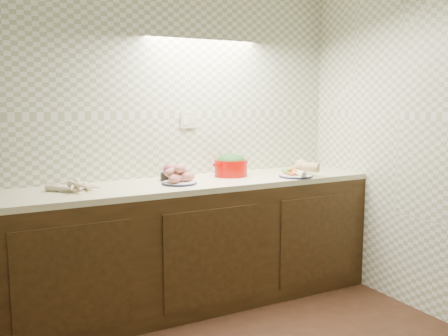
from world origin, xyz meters
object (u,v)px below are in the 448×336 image
onion_bowl (171,174)px  parsnip_pile (72,187)px  sweet_potato_plate (178,177)px  dutch_oven (231,165)px  veg_plate (298,170)px

onion_bowl → parsnip_pile: bearing=-172.4°
sweet_potato_plate → dutch_oven: size_ratio=0.79×
sweet_potato_plate → veg_plate: sweet_potato_plate is taller
parsnip_pile → onion_bowl: bearing=7.6°
parsnip_pile → dutch_oven: 1.19m
parsnip_pile → onion_bowl: onion_bowl is taller
veg_plate → dutch_oven: bearing=152.9°
sweet_potato_plate → onion_bowl: bearing=85.6°
parsnip_pile → veg_plate: bearing=-5.8°
onion_bowl → veg_plate: onion_bowl is taller
veg_plate → sweet_potato_plate: bearing=174.3°
onion_bowl → dutch_oven: dutch_oven is taller
dutch_oven → veg_plate: (0.46, -0.23, -0.04)m
parsnip_pile → onion_bowl: size_ratio=2.11×
parsnip_pile → dutch_oven: bearing=3.3°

